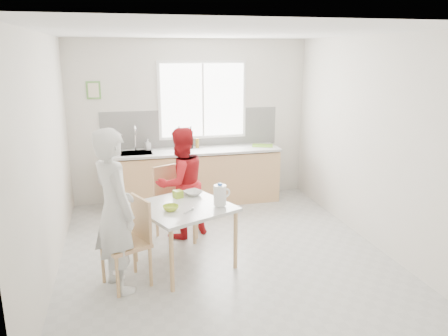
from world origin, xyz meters
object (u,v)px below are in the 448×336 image
(chair_left, at_px, (131,238))
(bowl_green, at_px, (171,208))
(dining_table, at_px, (184,212))
(person_white, at_px, (115,211))
(wine_bottle_a, at_px, (179,140))
(person_red, at_px, (181,183))
(bowl_white, at_px, (193,193))
(chair_far, at_px, (173,198))
(wine_bottle_b, at_px, (191,140))
(milk_jug, at_px, (220,195))

(chair_left, relative_size, bowl_green, 5.37)
(dining_table, height_order, person_white, person_white)
(dining_table, bearing_deg, wine_bottle_a, 82.95)
(dining_table, relative_size, person_red, 0.85)
(chair_left, relative_size, person_red, 0.64)
(dining_table, xyz_separation_m, chair_left, (-0.62, -0.27, -0.15))
(person_red, distance_m, bowl_white, 0.54)
(chair_far, xyz_separation_m, wine_bottle_b, (0.50, 1.41, 0.52))
(milk_jug, bearing_deg, dining_table, 138.97)
(chair_far, bearing_deg, person_red, -29.36)
(bowl_white, bearing_deg, chair_far, 108.82)
(milk_jug, distance_m, wine_bottle_b, 2.45)
(bowl_green, relative_size, wine_bottle_b, 0.60)
(dining_table, xyz_separation_m, wine_bottle_b, (0.49, 2.31, 0.39))
(dining_table, bearing_deg, bowl_green, -142.17)
(dining_table, bearing_deg, chair_left, -156.21)
(dining_table, relative_size, wine_bottle_a, 4.05)
(wine_bottle_a, bearing_deg, bowl_green, -100.55)
(wine_bottle_a, bearing_deg, bowl_white, -93.11)
(chair_far, xyz_separation_m, wine_bottle_a, (0.29, 1.33, 0.53))
(dining_table, bearing_deg, wine_bottle_b, 78.14)
(dining_table, bearing_deg, person_red, 83.53)
(person_red, relative_size, wine_bottle_b, 5.07)
(person_white, bearing_deg, chair_far, -55.31)
(bowl_white, xyz_separation_m, wine_bottle_a, (0.10, 1.88, 0.30))
(dining_table, xyz_separation_m, chair_far, (-0.01, 0.90, -0.13))
(person_red, relative_size, milk_jug, 5.87)
(bowl_green, bearing_deg, person_white, -160.66)
(bowl_green, relative_size, milk_jug, 0.70)
(chair_far, relative_size, milk_jug, 3.82)
(chair_left, xyz_separation_m, wine_bottle_b, (1.10, 2.58, 0.54))
(dining_table, xyz_separation_m, person_white, (-0.77, -0.34, 0.20))
(dining_table, relative_size, chair_left, 1.34)
(bowl_white, relative_size, wine_bottle_a, 0.68)
(person_red, relative_size, bowl_white, 6.96)
(wine_bottle_a, distance_m, wine_bottle_b, 0.22)
(person_red, bearing_deg, wine_bottle_b, -128.90)
(milk_jug, height_order, wine_bottle_a, wine_bottle_a)
(person_white, distance_m, bowl_green, 0.65)
(chair_left, xyz_separation_m, chair_far, (0.61, 1.17, 0.01))
(person_white, relative_size, wine_bottle_a, 5.50)
(person_white, xyz_separation_m, bowl_white, (0.94, 0.69, -0.10))
(dining_table, xyz_separation_m, bowl_green, (-0.16, -0.13, 0.11))
(person_red, bearing_deg, chair_far, -29.36)
(chair_left, height_order, person_white, person_white)
(person_white, xyz_separation_m, person_red, (0.87, 1.22, -0.12))
(person_red, height_order, bowl_green, person_red)
(bowl_white, bearing_deg, person_white, -143.86)
(chair_far, height_order, milk_jug, milk_jug)
(dining_table, height_order, person_red, person_red)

